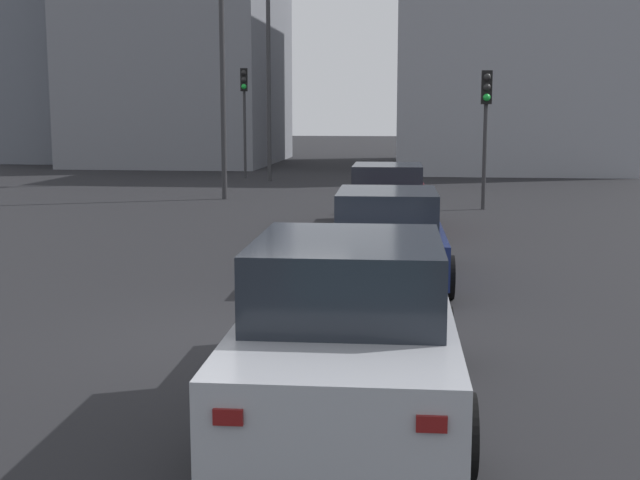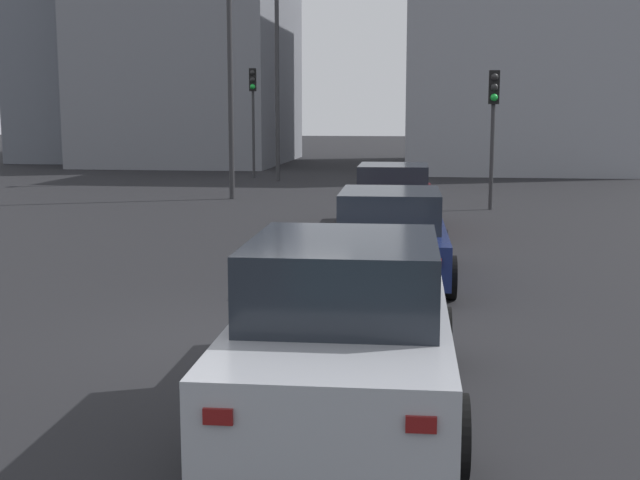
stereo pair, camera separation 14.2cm
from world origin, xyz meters
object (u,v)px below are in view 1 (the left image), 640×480
street_lamp_kerbside (222,51)px  car_navy_left_second (387,236)px  car_maroon_left_lead (388,198)px  street_lamp_far (268,48)px  car_silver_left_third (349,328)px  traffic_light_near_left (244,100)px  traffic_light_near_right (486,110)px

street_lamp_kerbside → car_navy_left_second: bearing=-155.5°
car_maroon_left_lead → street_lamp_far: bearing=20.0°
car_silver_left_third → street_lamp_kerbside: (17.95, 5.33, 3.71)m
street_lamp_kerbside → street_lamp_far: street_lamp_far is taller
street_lamp_far → traffic_light_near_left: bearing=44.5°
car_navy_left_second → street_lamp_kerbside: size_ratio=0.58×
traffic_light_near_left → street_lamp_far: (-1.24, -1.22, 1.93)m
car_maroon_left_lead → car_navy_left_second: car_maroon_left_lead is taller
traffic_light_near_left → street_lamp_kerbside: (-8.05, -1.02, 1.36)m
car_maroon_left_lead → traffic_light_near_right: traffic_light_near_right is taller
car_silver_left_third → traffic_light_near_left: traffic_light_near_left is taller
car_silver_left_third → traffic_light_near_left: 26.87m
street_lamp_kerbside → traffic_light_near_left: bearing=7.2°
car_navy_left_second → car_silver_left_third: size_ratio=0.96×
car_maroon_left_lead → street_lamp_kerbside: size_ratio=0.57×
car_maroon_left_lead → traffic_light_near_right: bearing=-31.3°
traffic_light_near_left → street_lamp_kerbside: bearing=-0.7°
traffic_light_near_right → street_lamp_far: bearing=-139.7°
car_maroon_left_lead → traffic_light_near_right: (4.29, -2.48, 1.99)m
car_maroon_left_lead → street_lamp_far: street_lamp_far is taller
car_silver_left_third → traffic_light_near_right: traffic_light_near_right is taller
car_navy_left_second → traffic_light_near_left: size_ratio=1.01×
car_maroon_left_lead → car_navy_left_second: 5.79m
car_maroon_left_lead → traffic_light_near_left: traffic_light_near_left is taller
car_maroon_left_lead → car_silver_left_third: bearing=179.2°
traffic_light_near_right → street_lamp_far: (8.69, 7.52, 2.33)m
car_silver_left_third → traffic_light_near_left: (26.00, 6.35, 2.35)m
car_navy_left_second → traffic_light_near_right: (10.07, -2.28, 2.01)m
car_navy_left_second → street_lamp_far: street_lamp_far is taller
car_maroon_left_lead → car_silver_left_third: car_silver_left_third is taller
traffic_light_near_left → traffic_light_near_right: size_ratio=1.15×
car_navy_left_second → car_maroon_left_lead: bearing=0.2°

